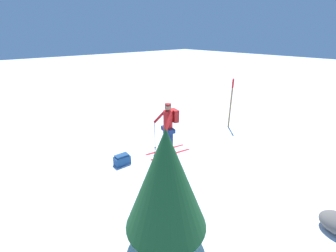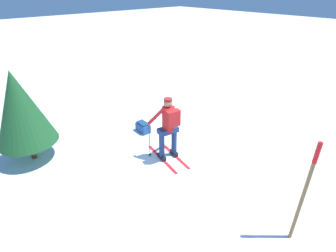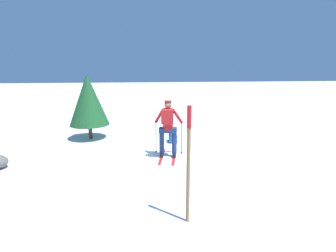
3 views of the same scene
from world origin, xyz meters
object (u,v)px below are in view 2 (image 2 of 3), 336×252
Objects in this scene: skier at (168,125)px; pine_tree at (20,108)px; dropped_backpack at (143,127)px; trail_marker at (306,187)px.

pine_tree is at bearing -42.16° from skier.
pine_tree is (3.20, -0.89, 1.39)m from dropped_backpack.
skier is at bearing 137.84° from pine_tree.
pine_tree is (2.78, -6.12, 0.29)m from trail_marker.
dropped_backpack is 5.36m from trail_marker.
dropped_backpack is at bearing -102.87° from skier.
pine_tree is at bearing -65.58° from trail_marker.
trail_marker is 0.86× the size of pine_tree.
skier is at bearing -90.74° from trail_marker.
trail_marker reaches higher than skier.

